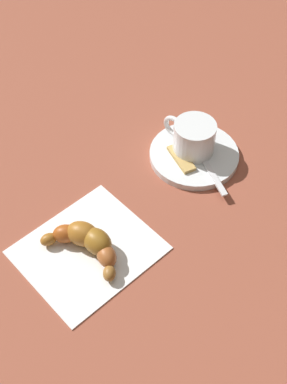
{
  "coord_description": "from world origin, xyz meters",
  "views": [
    {
      "loc": [
        -0.39,
        -0.29,
        0.59
      ],
      "look_at": [
        -0.02,
        -0.01,
        0.02
      ],
      "focal_mm": 47.82,
      "sensor_mm": 36.0,
      "label": 1
    }
  ],
  "objects_px": {
    "sugar_packet": "(181,158)",
    "croissant": "(88,241)",
    "napkin": "(85,248)",
    "saucer": "(194,155)",
    "espresso_cup": "(193,137)",
    "teaspoon": "(200,154)"
  },
  "relations": [
    {
      "from": "espresso_cup",
      "to": "sugar_packet",
      "type": "relative_size",
      "value": 1.52
    },
    {
      "from": "espresso_cup",
      "to": "teaspoon",
      "type": "distance_m",
      "value": 0.03
    },
    {
      "from": "saucer",
      "to": "sugar_packet",
      "type": "bearing_deg",
      "value": 162.79
    },
    {
      "from": "espresso_cup",
      "to": "croissant",
      "type": "bearing_deg",
      "value": 177.02
    },
    {
      "from": "saucer",
      "to": "teaspoon",
      "type": "distance_m",
      "value": 0.01
    },
    {
      "from": "espresso_cup",
      "to": "napkin",
      "type": "height_order",
      "value": "espresso_cup"
    },
    {
      "from": "teaspoon",
      "to": "sugar_packet",
      "type": "xyz_separation_m",
      "value": [
        -0.03,
        0.02,
        0.0
      ]
    },
    {
      "from": "saucer",
      "to": "espresso_cup",
      "type": "bearing_deg",
      "value": 62.18
    },
    {
      "from": "sugar_packet",
      "to": "croissant",
      "type": "xyz_separation_m",
      "value": [
        -0.21,
        0.01,
        0.01
      ]
    },
    {
      "from": "sugar_packet",
      "to": "croissant",
      "type": "distance_m",
      "value": 0.21
    },
    {
      "from": "teaspoon",
      "to": "sugar_packet",
      "type": "distance_m",
      "value": 0.03
    },
    {
      "from": "teaspoon",
      "to": "sugar_packet",
      "type": "height_order",
      "value": "teaspoon"
    },
    {
      "from": "saucer",
      "to": "sugar_packet",
      "type": "distance_m",
      "value": 0.03
    },
    {
      "from": "teaspoon",
      "to": "croissant",
      "type": "height_order",
      "value": "croissant"
    },
    {
      "from": "teaspoon",
      "to": "sugar_packet",
      "type": "bearing_deg",
      "value": 144.17
    },
    {
      "from": "espresso_cup",
      "to": "napkin",
      "type": "bearing_deg",
      "value": 176.05
    },
    {
      "from": "sugar_packet",
      "to": "napkin",
      "type": "xyz_separation_m",
      "value": [
        -0.21,
        0.02,
        -0.01
      ]
    },
    {
      "from": "napkin",
      "to": "teaspoon",
      "type": "bearing_deg",
      "value": -8.21
    },
    {
      "from": "sugar_packet",
      "to": "espresso_cup",
      "type": "bearing_deg",
      "value": 115.36
    },
    {
      "from": "saucer",
      "to": "sugar_packet",
      "type": "relative_size",
      "value": 2.35
    },
    {
      "from": "saucer",
      "to": "napkin",
      "type": "relative_size",
      "value": 0.8
    },
    {
      "from": "saucer",
      "to": "croissant",
      "type": "distance_m",
      "value": 0.23
    }
  ]
}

